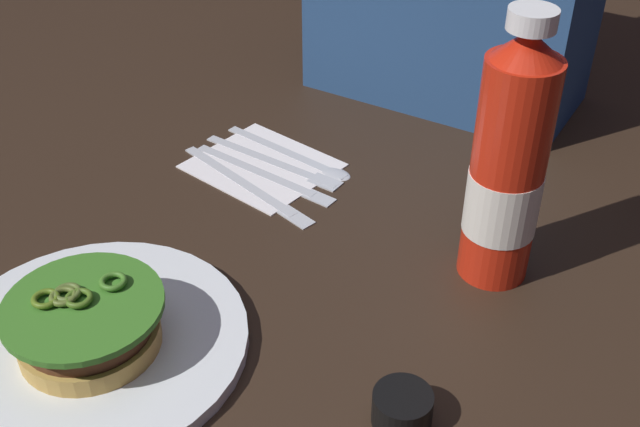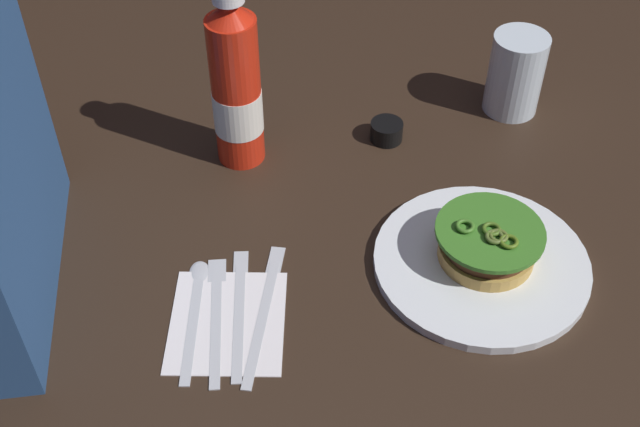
{
  "view_description": "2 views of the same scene",
  "coord_description": "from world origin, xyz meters",
  "px_view_note": "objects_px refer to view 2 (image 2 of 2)",
  "views": [
    {
      "loc": [
        0.31,
        -0.34,
        0.48
      ],
      "look_at": [
        0.0,
        0.16,
        0.06
      ],
      "focal_mm": 43.84,
      "sensor_mm": 36.0,
      "label": 1
    },
    {
      "loc": [
        -0.74,
        0.25,
        0.76
      ],
      "look_at": [
        -0.03,
        0.15,
        0.05
      ],
      "focal_mm": 46.14,
      "sensor_mm": 36.0,
      "label": 2
    }
  ],
  "objects_px": {
    "ketchup_bottle": "(236,89)",
    "steak_knife": "(265,302)",
    "condiment_cup": "(386,131)",
    "spoon_utensil": "(195,300)",
    "burger_sandwich": "(488,243)",
    "fork_utensil": "(216,306)",
    "napkin": "(227,321)",
    "butter_knife": "(239,302)",
    "water_glass": "(515,74)",
    "dinner_plate": "(481,263)"
  },
  "relations": [
    {
      "from": "ketchup_bottle",
      "to": "steak_knife",
      "type": "bearing_deg",
      "value": -178.19
    },
    {
      "from": "condiment_cup",
      "to": "spoon_utensil",
      "type": "bearing_deg",
      "value": 133.5
    },
    {
      "from": "burger_sandwich",
      "to": "fork_utensil",
      "type": "relative_size",
      "value": 0.69
    },
    {
      "from": "napkin",
      "to": "butter_knife",
      "type": "bearing_deg",
      "value": -33.72
    },
    {
      "from": "burger_sandwich",
      "to": "water_glass",
      "type": "xyz_separation_m",
      "value": [
        0.3,
        -0.12,
        0.03
      ]
    },
    {
      "from": "water_glass",
      "to": "fork_utensil",
      "type": "height_order",
      "value": "water_glass"
    },
    {
      "from": "ketchup_bottle",
      "to": "water_glass",
      "type": "height_order",
      "value": "ketchup_bottle"
    },
    {
      "from": "condiment_cup",
      "to": "fork_utensil",
      "type": "distance_m",
      "value": 0.38
    },
    {
      "from": "dinner_plate",
      "to": "ketchup_bottle",
      "type": "relative_size",
      "value": 1.01
    },
    {
      "from": "burger_sandwich",
      "to": "condiment_cup",
      "type": "bearing_deg",
      "value": 16.07
    },
    {
      "from": "ketchup_bottle",
      "to": "water_glass",
      "type": "bearing_deg",
      "value": -82.32
    },
    {
      "from": "condiment_cup",
      "to": "steak_knife",
      "type": "xyz_separation_m",
      "value": [
        -0.28,
        0.2,
        -0.01
      ]
    },
    {
      "from": "dinner_plate",
      "to": "napkin",
      "type": "distance_m",
      "value": 0.32
    },
    {
      "from": "napkin",
      "to": "water_glass",
      "type": "bearing_deg",
      "value": -51.87
    },
    {
      "from": "water_glass",
      "to": "spoon_utensil",
      "type": "relative_size",
      "value": 0.67
    },
    {
      "from": "condiment_cup",
      "to": "steak_knife",
      "type": "height_order",
      "value": "condiment_cup"
    },
    {
      "from": "dinner_plate",
      "to": "water_glass",
      "type": "xyz_separation_m",
      "value": [
        0.31,
        -0.13,
        0.06
      ]
    },
    {
      "from": "ketchup_bottle",
      "to": "spoon_utensil",
      "type": "relative_size",
      "value": 1.43
    },
    {
      "from": "water_glass",
      "to": "condiment_cup",
      "type": "relative_size",
      "value": 2.62
    },
    {
      "from": "dinner_plate",
      "to": "fork_utensil",
      "type": "height_order",
      "value": "dinner_plate"
    },
    {
      "from": "dinner_plate",
      "to": "spoon_utensil",
      "type": "bearing_deg",
      "value": 91.4
    },
    {
      "from": "dinner_plate",
      "to": "water_glass",
      "type": "height_order",
      "value": "water_glass"
    },
    {
      "from": "burger_sandwich",
      "to": "steak_knife",
      "type": "xyz_separation_m",
      "value": [
        -0.03,
        0.27,
        -0.03
      ]
    },
    {
      "from": "ketchup_bottle",
      "to": "napkin",
      "type": "distance_m",
      "value": 0.32
    },
    {
      "from": "butter_knife",
      "to": "water_glass",
      "type": "bearing_deg",
      "value": -52.79
    },
    {
      "from": "butter_knife",
      "to": "fork_utensil",
      "type": "xyz_separation_m",
      "value": [
        -0.0,
        0.03,
        -0.0
      ]
    },
    {
      "from": "dinner_plate",
      "to": "butter_knife",
      "type": "relative_size",
      "value": 1.35
    },
    {
      "from": "water_glass",
      "to": "fork_utensil",
      "type": "relative_size",
      "value": 0.65
    },
    {
      "from": "steak_knife",
      "to": "spoon_utensil",
      "type": "distance_m",
      "value": 0.08
    },
    {
      "from": "dinner_plate",
      "to": "spoon_utensil",
      "type": "height_order",
      "value": "dinner_plate"
    },
    {
      "from": "spoon_utensil",
      "to": "steak_knife",
      "type": "bearing_deg",
      "value": -100.25
    },
    {
      "from": "butter_knife",
      "to": "steak_knife",
      "type": "bearing_deg",
      "value": -96.46
    },
    {
      "from": "napkin",
      "to": "fork_utensil",
      "type": "relative_size",
      "value": 0.79
    },
    {
      "from": "napkin",
      "to": "spoon_utensil",
      "type": "xyz_separation_m",
      "value": [
        0.03,
        0.04,
        0.0
      ]
    },
    {
      "from": "butter_knife",
      "to": "dinner_plate",
      "type": "bearing_deg",
      "value": -86.2
    },
    {
      "from": "condiment_cup",
      "to": "napkin",
      "type": "distance_m",
      "value": 0.39
    },
    {
      "from": "steak_knife",
      "to": "spoon_utensil",
      "type": "relative_size",
      "value": 1.14
    },
    {
      "from": "napkin",
      "to": "spoon_utensil",
      "type": "distance_m",
      "value": 0.05
    },
    {
      "from": "steak_knife",
      "to": "fork_utensil",
      "type": "xyz_separation_m",
      "value": [
        0.0,
        0.06,
        0.0
      ]
    },
    {
      "from": "napkin",
      "to": "condiment_cup",
      "type": "bearing_deg",
      "value": -39.23
    },
    {
      "from": "condiment_cup",
      "to": "butter_knife",
      "type": "relative_size",
      "value": 0.24
    },
    {
      "from": "napkin",
      "to": "steak_knife",
      "type": "relative_size",
      "value": 0.72
    },
    {
      "from": "ketchup_bottle",
      "to": "water_glass",
      "type": "xyz_separation_m",
      "value": [
        0.05,
        -0.41,
        -0.05
      ]
    },
    {
      "from": "napkin",
      "to": "ketchup_bottle",
      "type": "bearing_deg",
      "value": -7.27
    },
    {
      "from": "butter_knife",
      "to": "fork_utensil",
      "type": "distance_m",
      "value": 0.03
    },
    {
      "from": "steak_knife",
      "to": "butter_knife",
      "type": "xyz_separation_m",
      "value": [
        0.0,
        0.03,
        0.0
      ]
    },
    {
      "from": "condiment_cup",
      "to": "steak_knife",
      "type": "distance_m",
      "value": 0.35
    },
    {
      "from": "water_glass",
      "to": "steak_knife",
      "type": "bearing_deg",
      "value": 129.58
    },
    {
      "from": "dinner_plate",
      "to": "butter_knife",
      "type": "bearing_deg",
      "value": 93.8
    },
    {
      "from": "burger_sandwich",
      "to": "ketchup_bottle",
      "type": "relative_size",
      "value": 0.5
    }
  ]
}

